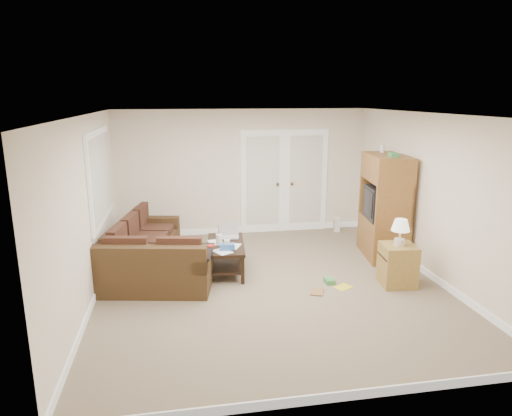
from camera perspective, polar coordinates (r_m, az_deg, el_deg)
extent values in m
plane|color=gray|center=(6.92, 1.77, -9.54)|extent=(5.50, 5.50, 0.00)
cube|color=white|center=(6.36, 1.93, 11.62)|extent=(5.00, 5.50, 0.02)
cube|color=white|center=(6.51, -20.25, -0.32)|extent=(0.02, 5.50, 2.50)
cube|color=white|center=(7.44, 21.06, 1.31)|extent=(0.02, 5.50, 2.50)
cube|color=white|center=(9.18, -1.65, 4.47)|extent=(5.00, 0.02, 2.50)
cube|color=white|center=(4.00, 9.98, -8.38)|extent=(5.00, 0.02, 2.50)
cube|color=white|center=(9.26, 0.84, 3.14)|extent=(0.90, 0.04, 2.13)
cube|color=white|center=(9.47, 6.20, 3.30)|extent=(0.90, 0.04, 2.13)
cube|color=white|center=(9.23, 0.87, 3.41)|extent=(0.68, 0.02, 1.80)
cube|color=white|center=(9.43, 6.25, 3.57)|extent=(0.68, 0.02, 1.80)
cube|color=white|center=(7.41, -18.91, 3.81)|extent=(0.04, 1.92, 1.42)
cube|color=white|center=(7.40, -18.72, 3.82)|extent=(0.02, 1.74, 1.24)
cube|color=#47321B|center=(7.88, -13.64, -5.52)|extent=(1.17, 2.16, 0.37)
cube|color=#47321B|center=(7.84, -15.87, -2.84)|extent=(0.59, 2.05, 0.38)
cube|color=#47321B|center=(8.64, -12.27, -1.73)|extent=(0.83, 0.36, 0.20)
cube|color=#492A1D|center=(7.79, -13.23, -3.86)|extent=(0.89, 2.02, 0.11)
cube|color=#47321B|center=(6.86, -12.46, -8.42)|extent=(1.72, 1.09, 0.37)
cube|color=#47321B|center=(6.45, -13.23, -6.29)|extent=(1.61, 0.51, 0.38)
cube|color=#47321B|center=(6.63, -6.71, -6.32)|extent=(0.36, 0.83, 0.20)
cube|color=#492A1D|center=(6.83, -12.43, -6.33)|extent=(1.59, 0.81, 0.11)
cube|color=black|center=(6.59, -6.74, -5.41)|extent=(0.41, 0.75, 0.03)
cube|color=red|center=(6.77, -6.53, -4.73)|extent=(0.30, 0.16, 0.02)
cube|color=black|center=(7.28, -3.82, -4.62)|extent=(0.68, 1.20, 0.05)
cube|color=black|center=(7.38, -3.79, -6.73)|extent=(0.59, 1.11, 0.03)
cylinder|color=white|center=(7.20, -4.67, -3.94)|extent=(0.09, 0.09, 0.17)
cylinder|color=red|center=(7.15, -4.69, -2.74)|extent=(0.01, 0.01, 0.15)
cube|color=#3769B5|center=(6.96, -3.63, -4.86)|extent=(0.24, 0.15, 0.09)
cube|color=white|center=(7.17, -3.82, -4.67)|extent=(0.44, 0.66, 0.00)
cube|color=brown|center=(8.31, 15.51, -3.54)|extent=(0.77, 1.19, 0.67)
cube|color=brown|center=(8.04, 16.08, 4.84)|extent=(0.77, 1.19, 0.45)
cube|color=black|center=(8.15, 15.64, 0.58)|extent=(0.63, 0.74, 0.56)
cube|color=black|center=(8.06, 13.79, 0.72)|extent=(0.10, 0.58, 0.45)
cube|color=#41904A|center=(7.74, 16.82, 6.38)|extent=(0.16, 0.22, 0.07)
cylinder|color=white|center=(8.32, 15.53, 7.18)|extent=(0.08, 0.08, 0.13)
cube|color=#A4823C|center=(7.12, 17.28, -6.82)|extent=(0.53, 0.53, 0.62)
cylinder|color=beige|center=(7.00, 17.49, -4.07)|extent=(0.15, 0.15, 0.10)
cylinder|color=beige|center=(6.97, 17.56, -3.17)|extent=(0.03, 0.03, 0.13)
cone|color=beige|center=(6.93, 17.64, -2.04)|extent=(0.27, 0.27, 0.17)
cube|color=white|center=(9.61, 10.08, -2.05)|extent=(0.14, 0.12, 0.30)
cube|color=yellow|center=(6.94, 10.85, -9.69)|extent=(0.31, 0.29, 0.01)
cube|color=#41904A|center=(7.04, 9.17, -8.97)|extent=(0.14, 0.18, 0.07)
imported|color=olive|center=(6.71, 6.87, -10.32)|extent=(0.26, 0.29, 0.02)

